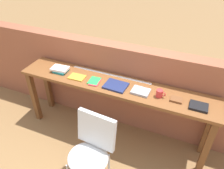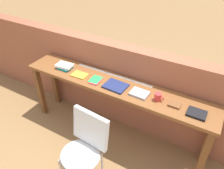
# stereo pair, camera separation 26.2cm
# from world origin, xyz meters

# --- Properties ---
(ground_plane) EXTENTS (40.00, 40.00, 0.00)m
(ground_plane) POSITION_xyz_m (0.00, 0.00, 0.00)
(ground_plane) COLOR olive
(brick_wall_back) EXTENTS (6.00, 0.20, 1.24)m
(brick_wall_back) POSITION_xyz_m (0.00, 0.64, 0.62)
(brick_wall_back) COLOR #935138
(brick_wall_back) RESTS_ON ground
(sideboard) EXTENTS (2.50, 0.44, 0.88)m
(sideboard) POSITION_xyz_m (0.00, 0.30, 0.74)
(sideboard) COLOR brown
(sideboard) RESTS_ON ground
(chair_white_moulded) EXTENTS (0.48, 0.49, 0.89)m
(chair_white_moulded) POSITION_xyz_m (0.05, -0.43, 0.53)
(chair_white_moulded) COLOR silver
(chair_white_moulded) RESTS_ON ground
(book_stack_leftmost) EXTENTS (0.23, 0.17, 0.06)m
(book_stack_leftmost) POSITION_xyz_m (-0.76, 0.28, 0.91)
(book_stack_leftmost) COLOR #19757A
(book_stack_leftmost) RESTS_ON sideboard
(magazine_cycling) EXTENTS (0.21, 0.15, 0.01)m
(magazine_cycling) POSITION_xyz_m (-0.48, 0.24, 0.89)
(magazine_cycling) COLOR gold
(magazine_cycling) RESTS_ON sideboard
(pamphlet_pile_colourful) EXTENTS (0.15, 0.20, 0.01)m
(pamphlet_pile_colourful) POSITION_xyz_m (-0.23, 0.25, 0.89)
(pamphlet_pile_colourful) COLOR yellow
(pamphlet_pile_colourful) RESTS_ON sideboard
(book_open_centre) EXTENTS (0.28, 0.23, 0.02)m
(book_open_centre) POSITION_xyz_m (0.05, 0.26, 0.89)
(book_open_centre) COLOR navy
(book_open_centre) RESTS_ON sideboard
(book_grey_hardcover) EXTENTS (0.21, 0.17, 0.03)m
(book_grey_hardcover) POSITION_xyz_m (0.35, 0.26, 0.89)
(book_grey_hardcover) COLOR #9E9EA3
(book_grey_hardcover) RESTS_ON sideboard
(mug) EXTENTS (0.11, 0.08, 0.09)m
(mug) POSITION_xyz_m (0.57, 0.27, 0.92)
(mug) COLOR red
(mug) RESTS_ON sideboard
(leather_journal_brown) EXTENTS (0.13, 0.10, 0.02)m
(leather_journal_brown) POSITION_xyz_m (0.76, 0.27, 0.89)
(leather_journal_brown) COLOR brown
(leather_journal_brown) RESTS_ON sideboard
(book_repair_rightmost) EXTENTS (0.19, 0.15, 0.03)m
(book_repair_rightmost) POSITION_xyz_m (1.00, 0.25, 0.89)
(book_repair_rightmost) COLOR black
(book_repair_rightmost) RESTS_ON sideboard
(ruler_metal_back_edge) EXTENTS (1.09, 0.03, 0.00)m
(ruler_metal_back_edge) POSITION_xyz_m (-0.11, 0.47, 0.88)
(ruler_metal_back_edge) COLOR silver
(ruler_metal_back_edge) RESTS_ON sideboard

